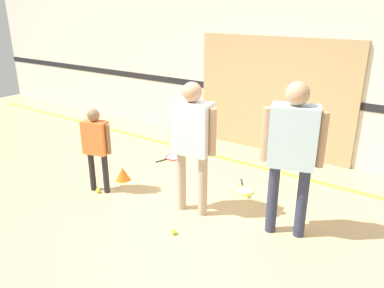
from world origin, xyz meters
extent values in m
plane|color=tan|center=(0.00, 0.00, 0.00)|extent=(16.00, 16.00, 0.00)
cube|color=silver|center=(0.00, 2.67, 1.60)|extent=(16.00, 0.06, 3.20)
cube|color=black|center=(0.00, 2.64, 1.02)|extent=(16.00, 0.01, 0.12)
cube|color=tan|center=(-0.07, 2.61, 0.99)|extent=(2.81, 0.05, 1.99)
cube|color=yellow|center=(0.00, 1.83, 0.00)|extent=(14.40, 0.10, 0.01)
cylinder|color=tan|center=(-0.14, 0.07, 0.40)|extent=(0.12, 0.12, 0.79)
cylinder|color=tan|center=(0.16, 0.10, 0.40)|extent=(0.12, 0.12, 0.79)
cube|color=silver|center=(0.01, 0.08, 1.11)|extent=(0.49, 0.30, 0.63)
sphere|color=tan|center=(0.01, 0.08, 1.54)|extent=(0.23, 0.23, 0.23)
cylinder|color=tan|center=(-0.26, 0.05, 1.10)|extent=(0.08, 0.08, 0.56)
cylinder|color=tan|center=(0.28, 0.11, 1.10)|extent=(0.08, 0.08, 0.56)
cylinder|color=#232328|center=(-1.47, -0.24, 0.29)|extent=(0.08, 0.08, 0.57)
cylinder|color=#232328|center=(-1.26, -0.18, 0.29)|extent=(0.08, 0.08, 0.57)
cube|color=orange|center=(-1.37, -0.21, 0.80)|extent=(0.37, 0.27, 0.45)
sphere|color=brown|center=(-1.37, -0.21, 1.11)|extent=(0.17, 0.17, 0.17)
cylinder|color=brown|center=(-1.56, -0.26, 0.79)|extent=(0.06, 0.06, 0.40)
cylinder|color=brown|center=(-1.18, -0.15, 0.79)|extent=(0.06, 0.06, 0.40)
cylinder|color=#2D334C|center=(1.31, 0.34, 0.42)|extent=(0.12, 0.12, 0.84)
cylinder|color=#2D334C|center=(1.00, 0.25, 0.42)|extent=(0.12, 0.12, 0.84)
cube|color=silver|center=(1.15, 0.30, 1.17)|extent=(0.55, 0.40, 0.67)
sphere|color=tan|center=(1.15, 0.30, 1.63)|extent=(0.25, 0.25, 0.25)
cylinder|color=tan|center=(1.43, 0.38, 1.16)|extent=(0.09, 0.09, 0.60)
cylinder|color=tan|center=(0.88, 0.21, 1.16)|extent=(0.09, 0.09, 0.60)
torus|color=#C6D838|center=(0.30, 0.94, 0.01)|extent=(0.39, 0.39, 0.02)
cylinder|color=silver|center=(0.30, 0.94, 0.01)|extent=(0.24, 0.24, 0.01)
cylinder|color=black|center=(0.16, 1.14, 0.01)|extent=(0.14, 0.20, 0.02)
sphere|color=black|center=(0.10, 1.23, 0.01)|extent=(0.03, 0.03, 0.03)
torus|color=red|center=(-1.27, 1.35, 0.01)|extent=(0.35, 0.35, 0.02)
cylinder|color=silver|center=(-1.27, 1.35, 0.01)|extent=(0.24, 0.24, 0.01)
cylinder|color=black|center=(-1.34, 1.12, 0.01)|extent=(0.09, 0.21, 0.02)
sphere|color=black|center=(-1.37, 1.02, 0.01)|extent=(0.03, 0.03, 0.03)
sphere|color=#CCE038|center=(0.14, -0.46, 0.03)|extent=(0.07, 0.07, 0.07)
sphere|color=#CCE038|center=(0.43, 0.82, 0.03)|extent=(0.07, 0.07, 0.07)
sphere|color=#CCE038|center=(-1.35, -0.27, 0.03)|extent=(0.07, 0.07, 0.07)
cone|color=orange|center=(-1.36, 0.23, 0.10)|extent=(0.22, 0.22, 0.20)
camera|label=1|loc=(2.40, -3.33, 2.46)|focal=35.00mm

